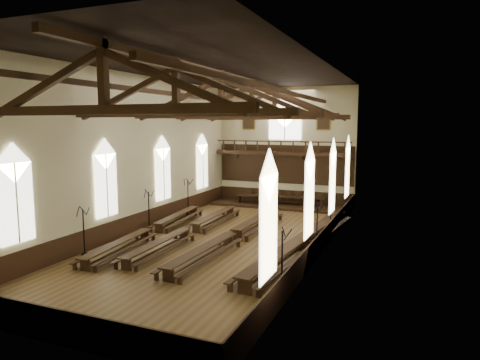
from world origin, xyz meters
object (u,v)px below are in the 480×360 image
object	(u,v)px
candelabrum_right_far	(330,220)
candelabrum_left_far	(188,203)
refectory_row_a	(152,229)
high_table	(279,197)
refectory_row_b	(190,229)
refectory_row_d	(304,239)
dais	(279,205)
candelabrum_left_near	(84,240)
candelabrum_left_mid	(149,217)
refectory_row_c	(233,234)
candelabrum_right_near	(282,272)
candelabrum_right_mid	(317,234)

from	to	relation	value
candelabrum_right_far	candelabrum_left_far	bearing A→B (deg)	173.92
refectory_row_a	high_table	bearing A→B (deg)	69.84
refectory_row_b	candelabrum_left_far	distance (m)	6.68
refectory_row_d	dais	size ratio (longest dim) A/B	1.32
candelabrum_left_near	candelabrum_left_mid	distance (m)	5.97
candelabrum_left_mid	candelabrum_right_far	bearing A→B (deg)	20.01
refectory_row_a	candelabrum_left_far	distance (m)	6.74
refectory_row_d	candelabrum_left_mid	distance (m)	10.55
refectory_row_a	candelabrum_right_far	bearing A→B (deg)	28.66
refectory_row_c	candelabrum_right_near	xyz separation A→B (m)	(4.71, -5.89, 0.30)
candelabrum_left_near	candelabrum_right_near	distance (m)	11.13
dais	candelabrum_left_near	bearing A→B (deg)	-108.49
dais	candelabrum_left_near	world-z (taller)	candelabrum_left_near
refectory_row_b	candelabrum_right_far	world-z (taller)	candelabrum_right_far
candelabrum_left_mid	candelabrum_right_mid	world-z (taller)	candelabrum_left_mid
dais	candelabrum_right_mid	bearing A→B (deg)	-63.11
high_table	candelabrum_right_near	bearing A→B (deg)	-72.61
refectory_row_d	high_table	size ratio (longest dim) A/B	1.99
dais	candelabrum_right_near	distance (m)	18.42
refectory_row_b	candelabrum_right_near	bearing A→B (deg)	-38.87
candelabrum_right_far	candelabrum_right_mid	bearing A→B (deg)	-90.00
refectory_row_b	candelabrum_right_mid	size ratio (longest dim) A/B	5.24
refectory_row_a	candelabrum_left_near	distance (m)	4.71
candelabrum_right_near	candelabrum_right_mid	distance (m)	6.72
refectory_row_c	dais	world-z (taller)	refectory_row_c
high_table	refectory_row_a	bearing A→B (deg)	-110.16
high_table	candelabrum_right_near	xyz separation A→B (m)	(5.50, -17.57, 0.03)
candelabrum_left_near	dais	bearing A→B (deg)	71.51
refectory_row_a	candelabrum_right_near	size ratio (longest dim) A/B	5.02
high_table	candelabrum_right_mid	xyz separation A→B (m)	(5.50, -10.84, -0.00)
candelabrum_left_near	candelabrum_right_near	bearing A→B (deg)	-4.26
refectory_row_a	refectory_row_d	distance (m)	9.44
candelabrum_left_near	candelabrum_right_mid	world-z (taller)	candelabrum_right_mid
candelabrum_left_far	refectory_row_b	bearing A→B (deg)	-59.88
high_table	refectory_row_c	bearing A→B (deg)	-86.11
high_table	candelabrum_right_near	size ratio (longest dim) A/B	2.76
candelabrum_right_far	candelabrum_left_near	bearing A→B (deg)	-137.96
candelabrum_right_mid	candelabrum_right_near	bearing A→B (deg)	-90.00
refectory_row_d	high_table	xyz separation A→B (m)	(-4.93, 11.37, 0.22)
candelabrum_right_mid	candelabrum_left_far	bearing A→B (deg)	154.50
refectory_row_b	refectory_row_d	world-z (taller)	refectory_row_d
refectory_row_c	candelabrum_left_far	bearing A→B (deg)	136.20
refectory_row_c	candelabrum_left_near	xyz separation A→B (m)	(-6.39, -5.06, 0.27)
candelabrum_left_near	candelabrum_left_far	xyz separation A→B (m)	(0.00, 11.19, 0.05)
candelabrum_left_near	candelabrum_left_mid	bearing A→B (deg)	90.00
candelabrum_right_near	refectory_row_b	bearing A→B (deg)	141.13
candelabrum_right_near	candelabrum_right_mid	size ratio (longest dim) A/B	1.04
candelabrum_left_mid	candelabrum_left_far	world-z (taller)	candelabrum_left_far
candelabrum_left_mid	candelabrum_left_far	size ratio (longest dim) A/B	0.96
refectory_row_b	dais	xyz separation A→B (m)	(2.25, 11.32, -0.39)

